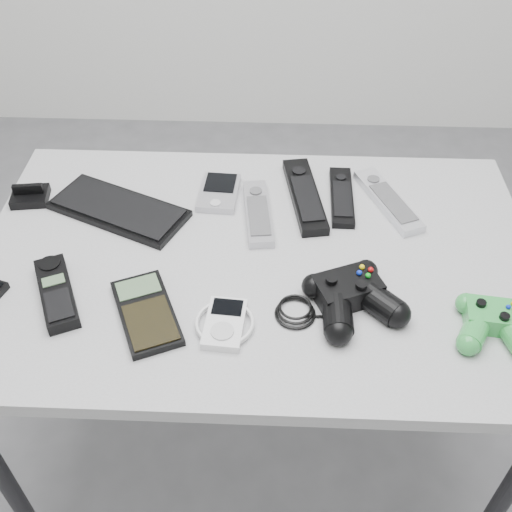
{
  "coord_description": "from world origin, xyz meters",
  "views": [
    {
      "loc": [
        -0.03,
        -0.8,
        1.54
      ],
      "look_at": [
        -0.06,
        0.02,
        0.75
      ],
      "focal_mm": 42.0,
      "sensor_mm": 36.0,
      "label": 1
    }
  ],
  "objects_px": {
    "calculator": "(146,312)",
    "cordless_handset": "(56,292)",
    "desk": "(257,279)",
    "remote_black_b": "(342,196)",
    "remote_silver_a": "(258,212)",
    "remote_silver_b": "(388,200)",
    "controller_black": "(352,294)",
    "pda_keyboard": "(119,209)",
    "mp3_player": "(225,323)",
    "remote_black_a": "(305,195)",
    "pda": "(219,192)",
    "controller_green": "(494,321)"
  },
  "relations": [
    {
      "from": "calculator",
      "to": "cordless_handset",
      "type": "bearing_deg",
      "value": 144.21
    },
    {
      "from": "desk",
      "to": "remote_black_b",
      "type": "bearing_deg",
      "value": 46.41
    },
    {
      "from": "calculator",
      "to": "remote_silver_a",
      "type": "bearing_deg",
      "value": 32.92
    },
    {
      "from": "remote_black_b",
      "to": "remote_silver_b",
      "type": "height_order",
      "value": "remote_silver_b"
    },
    {
      "from": "remote_silver_b",
      "to": "controller_black",
      "type": "height_order",
      "value": "controller_black"
    },
    {
      "from": "pda_keyboard",
      "to": "mp3_player",
      "type": "relative_size",
      "value": 2.62
    },
    {
      "from": "remote_silver_b",
      "to": "cordless_handset",
      "type": "height_order",
      "value": "cordless_handset"
    },
    {
      "from": "desk",
      "to": "pda_keyboard",
      "type": "distance_m",
      "value": 0.33
    },
    {
      "from": "cordless_handset",
      "to": "mp3_player",
      "type": "xyz_separation_m",
      "value": [
        0.31,
        -0.06,
        -0.0
      ]
    },
    {
      "from": "remote_silver_a",
      "to": "remote_black_a",
      "type": "bearing_deg",
      "value": 25.18
    },
    {
      "from": "pda",
      "to": "calculator",
      "type": "bearing_deg",
      "value": -102.19
    },
    {
      "from": "cordless_handset",
      "to": "mp3_player",
      "type": "height_order",
      "value": "cordless_handset"
    },
    {
      "from": "pda_keyboard",
      "to": "controller_green",
      "type": "bearing_deg",
      "value": 2.22
    },
    {
      "from": "remote_black_b",
      "to": "mp3_player",
      "type": "distance_m",
      "value": 0.43
    },
    {
      "from": "remote_black_a",
      "to": "calculator",
      "type": "relative_size",
      "value": 1.38
    },
    {
      "from": "controller_green",
      "to": "cordless_handset",
      "type": "bearing_deg",
      "value": -176.05
    },
    {
      "from": "remote_silver_b",
      "to": "controller_green",
      "type": "relative_size",
      "value": 1.56
    },
    {
      "from": "controller_green",
      "to": "pda",
      "type": "bearing_deg",
      "value": 151.91
    },
    {
      "from": "remote_black_a",
      "to": "mp3_player",
      "type": "height_order",
      "value": "remote_black_a"
    },
    {
      "from": "remote_silver_b",
      "to": "controller_black",
      "type": "bearing_deg",
      "value": -131.86
    },
    {
      "from": "pda_keyboard",
      "to": "remote_silver_a",
      "type": "distance_m",
      "value": 0.29
    },
    {
      "from": "pda",
      "to": "remote_black_a",
      "type": "distance_m",
      "value": 0.19
    },
    {
      "from": "desk",
      "to": "cordless_handset",
      "type": "height_order",
      "value": "cordless_handset"
    },
    {
      "from": "remote_silver_b",
      "to": "mp3_player",
      "type": "height_order",
      "value": "remote_silver_b"
    },
    {
      "from": "pda",
      "to": "remote_black_a",
      "type": "bearing_deg",
      "value": 1.9
    },
    {
      "from": "pda",
      "to": "remote_silver_b",
      "type": "xyz_separation_m",
      "value": [
        0.36,
        -0.01,
        0.0
      ]
    },
    {
      "from": "pda_keyboard",
      "to": "remote_black_b",
      "type": "bearing_deg",
      "value": 32.05
    },
    {
      "from": "pda_keyboard",
      "to": "remote_black_a",
      "type": "height_order",
      "value": "remote_black_a"
    },
    {
      "from": "pda",
      "to": "controller_green",
      "type": "relative_size",
      "value": 0.9
    },
    {
      "from": "mp3_player",
      "to": "controller_black",
      "type": "distance_m",
      "value": 0.23
    },
    {
      "from": "pda_keyboard",
      "to": "remote_black_a",
      "type": "relative_size",
      "value": 1.17
    },
    {
      "from": "remote_silver_a",
      "to": "remote_black_b",
      "type": "relative_size",
      "value": 1.04
    },
    {
      "from": "desk",
      "to": "pda_keyboard",
      "type": "bearing_deg",
      "value": 157.48
    },
    {
      "from": "pda_keyboard",
      "to": "remote_black_b",
      "type": "relative_size",
      "value": 1.48
    },
    {
      "from": "remote_silver_a",
      "to": "controller_green",
      "type": "distance_m",
      "value": 0.51
    },
    {
      "from": "mp3_player",
      "to": "cordless_handset",
      "type": "bearing_deg",
      "value": 174.44
    },
    {
      "from": "mp3_player",
      "to": "controller_green",
      "type": "distance_m",
      "value": 0.46
    },
    {
      "from": "pda_keyboard",
      "to": "remote_black_a",
      "type": "distance_m",
      "value": 0.4
    },
    {
      "from": "pda",
      "to": "controller_green",
      "type": "distance_m",
      "value": 0.62
    },
    {
      "from": "remote_silver_a",
      "to": "mp3_player",
      "type": "height_order",
      "value": "remote_silver_a"
    },
    {
      "from": "pda_keyboard",
      "to": "pda",
      "type": "height_order",
      "value": "pda"
    },
    {
      "from": "pda_keyboard",
      "to": "remote_black_a",
      "type": "xyz_separation_m",
      "value": [
        0.39,
        0.06,
        0.0
      ]
    },
    {
      "from": "remote_silver_a",
      "to": "controller_green",
      "type": "bearing_deg",
      "value": -41.61
    },
    {
      "from": "pda",
      "to": "pda_keyboard",
      "type": "bearing_deg",
      "value": -158.9
    },
    {
      "from": "remote_silver_b",
      "to": "mp3_player",
      "type": "xyz_separation_m",
      "value": [
        -0.32,
        -0.35,
        -0.0
      ]
    },
    {
      "from": "desk",
      "to": "remote_silver_b",
      "type": "bearing_deg",
      "value": 32.47
    },
    {
      "from": "pda_keyboard",
      "to": "controller_black",
      "type": "height_order",
      "value": "controller_black"
    },
    {
      "from": "remote_silver_a",
      "to": "remote_black_b",
      "type": "distance_m",
      "value": 0.19
    },
    {
      "from": "pda_keyboard",
      "to": "calculator",
      "type": "bearing_deg",
      "value": -44.53
    },
    {
      "from": "desk",
      "to": "remote_silver_b",
      "type": "distance_m",
      "value": 0.33
    }
  ]
}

